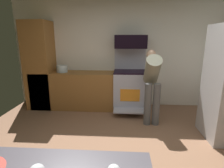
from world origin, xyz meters
The scene contains 8 objects.
ground_plane centered at (0.00, 0.00, -0.01)m, with size 5.20×4.80×0.02m, color #865E45.
wall_back centered at (0.00, 2.34, 1.30)m, with size 5.20×0.12×2.60m, color silver.
lower_cabinet_run centered at (-0.90, 1.98, 0.45)m, with size 2.40×0.60×0.90m, color brown.
cabinet_column centered at (-1.90, 1.98, 1.05)m, with size 0.60×0.60×2.10m, color brown.
oven_range centered at (0.29, 1.97, 0.51)m, with size 0.76×0.94×1.47m.
microwave centered at (0.29, 2.06, 1.62)m, with size 0.74×0.38×0.30m, color black.
person_cook centered at (0.71, 1.29, 0.88)m, with size 0.31×0.67×1.47m.
stock_pot centered at (-1.36, 1.98, 0.99)m, with size 0.26×0.26×0.17m, color #B0C3C9.
Camera 1 is at (0.13, -2.25, 1.70)m, focal length 28.75 mm.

